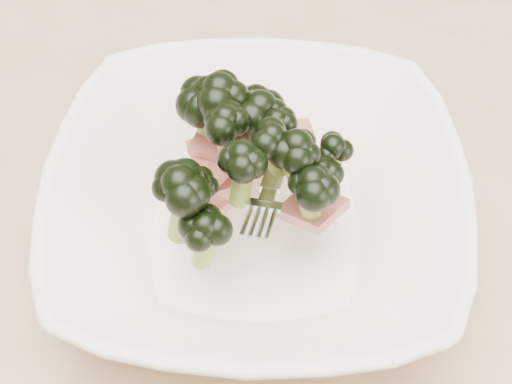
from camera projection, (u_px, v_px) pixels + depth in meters
dining_table at (182, 331)px, 0.59m from camera, size 1.20×0.80×0.75m
broccoli_dish at (255, 199)px, 0.50m from camera, size 0.35×0.35×0.12m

